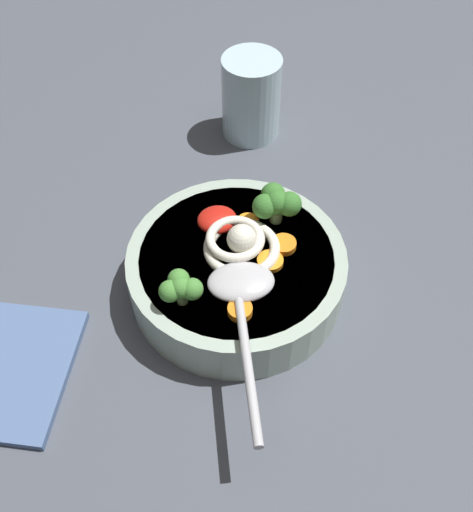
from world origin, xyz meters
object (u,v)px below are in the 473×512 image
Objects in this scene: soup_bowl at (236,272)px; noodle_pile at (240,244)px; drinking_glass at (251,97)px; soup_spoon at (243,295)px.

noodle_pile is at bearing -135.13° from soup_bowl.
drinking_glass reaches higher than soup_bowl.
drinking_glass is (-8.20, -22.89, 2.50)cm from soup_bowl.
drinking_glass reaches higher than soup_spoon.
soup_bowl is at bearing 70.28° from drinking_glass.
drinking_glass is at bearing 171.44° from soup_spoon.
soup_bowl is 5.95cm from soup_spoon.
noodle_pile is (-0.50, -0.50, 3.37)cm from soup_bowl.
noodle_pile is 0.45× the size of soup_spoon.
drinking_glass is (-7.71, -22.39, -0.88)cm from noodle_pile.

